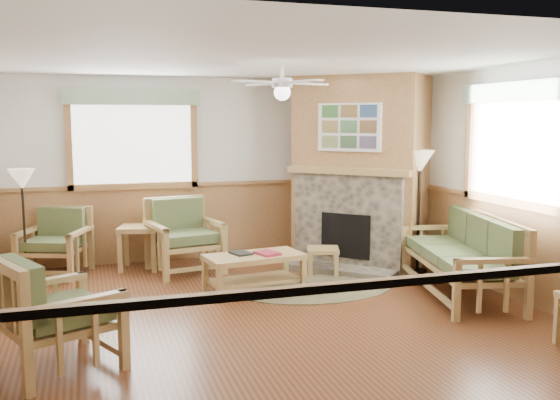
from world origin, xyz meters
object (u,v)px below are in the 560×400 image
object	(u,v)px
footstool	(323,261)
floor_lamp_right	(419,211)
armchair_left	(57,311)
end_table_chairs	(140,247)
armchair_back_left	(54,242)
floor_lamp_left	(24,225)
coffee_table	(254,273)
armchair_back_right	(185,236)
sofa	(459,255)

from	to	relation	value
footstool	floor_lamp_right	bearing A→B (deg)	-11.75
armchair_left	end_table_chairs	bearing A→B (deg)	-40.38
end_table_chairs	footstool	world-z (taller)	end_table_chairs
armchair_back_left	floor_lamp_left	distance (m)	0.49
armchair_back_left	floor_lamp_right	distance (m)	4.95
armchair_left	coffee_table	bearing A→B (deg)	-75.73
armchair_back_left	end_table_chairs	xyz separation A→B (m)	(1.13, 0.00, -0.14)
end_table_chairs	floor_lamp_right	size ratio (longest dim) A/B	0.36
end_table_chairs	footstool	bearing A→B (deg)	-24.15
armchair_back_left	floor_lamp_right	bearing A→B (deg)	5.98
coffee_table	floor_lamp_left	world-z (taller)	floor_lamp_left
armchair_back_right	end_table_chairs	size ratio (longest dim) A/B	1.63
footstool	floor_lamp_right	xyz separation A→B (m)	(1.29, -0.27, 0.66)
end_table_chairs	floor_lamp_left	size ratio (longest dim) A/B	0.42
armchair_left	end_table_chairs	xyz separation A→B (m)	(0.96, 3.37, -0.18)
sofa	floor_lamp_left	xyz separation A→B (m)	(-5.01, 2.24, 0.26)
floor_lamp_left	floor_lamp_right	size ratio (longest dim) A/B	0.87
armchair_back_left	floor_lamp_left	xyz separation A→B (m)	(-0.35, -0.20, 0.29)
end_table_chairs	floor_lamp_right	world-z (taller)	floor_lamp_right
armchair_back_left	floor_lamp_right	size ratio (longest dim) A/B	0.53
coffee_table	armchair_back_left	bearing A→B (deg)	136.96
armchair_back_right	floor_lamp_right	distance (m)	3.22
sofa	floor_lamp_right	xyz separation A→B (m)	(0.09, 1.12, 0.37)
coffee_table	footstool	distance (m)	1.26
floor_lamp_left	end_table_chairs	bearing A→B (deg)	7.56
floor_lamp_right	armchair_left	bearing A→B (deg)	-155.86
armchair_back_left	footstool	world-z (taller)	armchair_back_left
armchair_back_right	footstool	world-z (taller)	armchair_back_right
armchair_back_right	coffee_table	xyz separation A→B (m)	(0.64, -1.28, -0.27)
armchair_back_left	end_table_chairs	distance (m)	1.13
floor_lamp_right	sofa	bearing A→B (deg)	-94.79
sofa	armchair_left	size ratio (longest dim) A/B	2.12
sofa	armchair_back_right	distance (m)	3.62
footstool	sofa	bearing A→B (deg)	-49.28
sofa	end_table_chairs	bearing A→B (deg)	-111.82
floor_lamp_left	sofa	bearing A→B (deg)	-24.11
sofa	armchair_left	bearing A→B (deg)	-65.45
armchair_left	floor_lamp_left	world-z (taller)	floor_lamp_left
coffee_table	end_table_chairs	xyz separation A→B (m)	(-1.22, 1.62, 0.07)
armchair_back_right	armchair_left	bearing A→B (deg)	-127.97
armchair_left	floor_lamp_left	xyz separation A→B (m)	(-0.51, 3.18, 0.24)
armchair_back_right	floor_lamp_left	distance (m)	2.07
sofa	floor_lamp_left	world-z (taller)	floor_lamp_left
end_table_chairs	floor_lamp_left	world-z (taller)	floor_lamp_left
footstool	floor_lamp_left	size ratio (longest dim) A/B	0.28
armchair_back_right	armchair_back_left	bearing A→B (deg)	157.52
coffee_table	footstool	xyz separation A→B (m)	(1.12, 0.58, -0.05)
armchair_back_left	footstool	distance (m)	3.63
sofa	footstool	size ratio (longest dim) A/B	4.98
armchair_back_right	footstool	distance (m)	1.92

